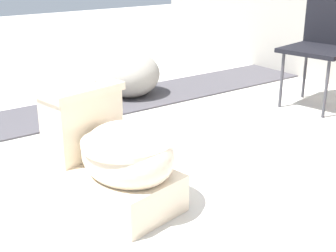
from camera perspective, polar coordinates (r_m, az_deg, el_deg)
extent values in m
plane|color=beige|center=(2.21, -3.66, -8.42)|extent=(14.00, 14.00, 0.00)
cube|color=#423F44|center=(3.49, -8.29, 2.50)|extent=(0.56, 8.00, 0.01)
cube|color=beige|center=(2.13, -6.59, -7.07)|extent=(0.65, 0.45, 0.17)
ellipsoid|color=beige|center=(1.99, -4.93, -3.50)|extent=(0.50, 0.44, 0.28)
cylinder|color=beige|center=(1.97, -4.98, -2.01)|extent=(0.46, 0.46, 0.03)
cube|color=beige|center=(2.19, -10.40, 0.20)|extent=(0.24, 0.37, 0.30)
cube|color=beige|center=(2.14, -10.68, 4.43)|extent=(0.27, 0.40, 0.04)
cylinder|color=silver|center=(2.18, -9.03, 5.47)|extent=(0.02, 0.02, 0.01)
cube|color=black|center=(3.51, 17.83, 8.80)|extent=(0.51, 0.51, 0.03)
cube|color=black|center=(3.65, 19.65, 12.46)|extent=(0.44, 0.12, 0.40)
cylinder|color=#38383D|center=(3.33, 18.71, 4.29)|extent=(0.02, 0.02, 0.40)
cylinder|color=#38383D|center=(3.48, 13.69, 5.45)|extent=(0.02, 0.02, 0.40)
cylinder|color=#38383D|center=(3.77, 16.34, 6.33)|extent=(0.02, 0.02, 0.40)
ellipsoid|color=gray|center=(3.67, -4.54, 6.26)|extent=(0.58, 0.61, 0.35)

